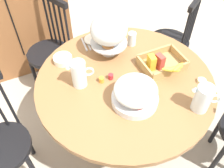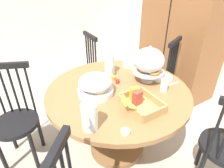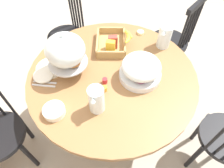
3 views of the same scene
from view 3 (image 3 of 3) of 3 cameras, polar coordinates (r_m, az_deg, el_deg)
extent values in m
plane|color=#A89E8E|center=(2.07, 2.08, -11.83)|extent=(10.00, 10.00, 0.00)
cylinder|color=olive|center=(1.49, 0.03, 2.56)|extent=(1.26, 1.26, 0.04)
cylinder|color=brown|center=(1.76, 0.02, -4.52)|extent=(0.14, 0.14, 0.63)
cylinder|color=brown|center=(2.07, 0.02, -9.93)|extent=(0.56, 0.56, 0.06)
cylinder|color=black|center=(1.97, 23.79, -11.43)|extent=(0.04, 0.04, 0.45)
cylinder|color=black|center=(1.84, 22.43, -18.80)|extent=(0.04, 0.04, 0.45)
cylinder|color=black|center=(1.43, 28.08, -12.99)|extent=(0.02, 0.02, 0.48)
cylinder|color=black|center=(2.26, 15.95, 11.58)|extent=(0.40, 0.40, 0.04)
cylinder|color=black|center=(2.55, 13.76, 10.69)|extent=(0.04, 0.04, 0.45)
cylinder|color=black|center=(2.36, 10.15, 7.44)|extent=(0.04, 0.04, 0.45)
cylinder|color=black|center=(2.48, 19.19, 7.59)|extent=(0.04, 0.04, 0.45)
cylinder|color=black|center=(2.28, 15.89, 4.03)|extent=(0.04, 0.04, 0.45)
cylinder|color=black|center=(2.19, 22.93, 15.92)|extent=(0.02, 0.02, 0.48)
cylinder|color=black|center=(2.14, 22.10, 15.20)|extent=(0.02, 0.02, 0.48)
cylinder|color=black|center=(2.08, 21.24, 14.43)|extent=(0.02, 0.02, 0.48)
cylinder|color=black|center=(2.03, 20.34, 13.61)|extent=(0.02, 0.02, 0.48)
cylinder|color=black|center=(1.97, 19.39, 12.75)|extent=(0.02, 0.02, 0.48)
cube|color=black|center=(1.95, 23.58, 20.37)|extent=(0.30, 0.26, 0.05)
cylinder|color=black|center=(2.30, -13.03, 12.98)|extent=(0.40, 0.40, 0.04)
cylinder|color=black|center=(2.52, -16.33, 9.38)|extent=(0.04, 0.04, 0.45)
cylinder|color=black|center=(2.32, -13.70, 5.57)|extent=(0.04, 0.04, 0.45)
cylinder|color=black|center=(2.58, -10.60, 11.90)|extent=(0.04, 0.04, 0.45)
cylinder|color=black|center=(2.38, -7.59, 8.35)|extent=(0.04, 0.04, 0.45)
cylinder|color=black|center=(2.31, -11.92, 20.87)|extent=(0.02, 0.02, 0.48)
cylinder|color=black|center=(2.26, -11.12, 20.16)|extent=(0.02, 0.02, 0.48)
cylinder|color=black|center=(2.20, -10.27, 19.40)|extent=(0.02, 0.02, 0.48)
cylinder|color=black|center=(2.15, -9.40, 18.61)|extent=(0.02, 0.02, 0.48)
cylinder|color=black|center=(2.09, -8.49, 17.77)|extent=(0.02, 0.02, 0.48)
cylinder|color=black|center=(1.84, -22.51, -18.50)|extent=(0.04, 0.04, 0.45)
cylinder|color=black|center=(1.97, -23.74, -11.14)|extent=(0.04, 0.04, 0.45)
cylinder|color=black|center=(1.62, -29.09, -2.86)|extent=(0.02, 0.02, 0.48)
cylinder|color=silver|center=(1.52, -11.89, 3.87)|extent=(0.12, 0.12, 0.02)
cylinder|color=silver|center=(1.49, -12.12, 4.81)|extent=(0.03, 0.03, 0.09)
cylinder|color=silver|center=(1.46, -12.45, 6.17)|extent=(0.28, 0.28, 0.01)
torus|color=#B27033|center=(1.49, -12.36, 8.95)|extent=(0.10, 0.10, 0.03)
torus|color=#D19347|center=(1.43, -14.39, 6.18)|extent=(0.10, 0.10, 0.03)
torus|color=#935628|center=(1.41, -10.92, 6.07)|extent=(0.10, 0.10, 0.03)
ellipsoid|color=silver|center=(1.38, -13.29, 9.52)|extent=(0.27, 0.27, 0.22)
sphere|color=silver|center=(1.30, -14.28, 13.39)|extent=(0.02, 0.02, 0.02)
cylinder|color=silver|center=(1.45, 7.98, 2.64)|extent=(0.30, 0.30, 0.05)
ellipsoid|color=beige|center=(1.47, 8.07, 5.59)|extent=(0.09, 0.09, 0.03)
ellipsoid|color=#8CBF59|center=(1.42, 5.43, 3.81)|extent=(0.09, 0.09, 0.03)
ellipsoid|color=#6B2D4C|center=(1.38, 8.25, 1.51)|extent=(0.09, 0.09, 0.03)
ellipsoid|color=#CC3D33|center=(1.43, 10.84, 3.28)|extent=(0.09, 0.09, 0.03)
ellipsoid|color=silver|center=(1.38, 8.39, 5.06)|extent=(0.28, 0.28, 0.13)
cylinder|color=silver|center=(1.22, -4.49, -4.48)|extent=(0.10, 0.10, 0.20)
cylinder|color=orange|center=(1.25, -4.40, -5.23)|extent=(0.09, 0.09, 0.13)
cone|color=silver|center=(1.12, -5.72, -4.61)|extent=(0.04, 0.04, 0.03)
torus|color=silver|center=(1.25, -3.56, -1.79)|extent=(0.08, 0.03, 0.07)
cylinder|color=silver|center=(1.69, 14.84, 13.05)|extent=(0.11, 0.11, 0.19)
cylinder|color=white|center=(1.70, 14.64, 12.31)|extent=(0.09, 0.09, 0.13)
cone|color=silver|center=(1.59, 14.51, 14.13)|extent=(0.05, 0.05, 0.03)
torus|color=silver|center=(1.73, 15.85, 14.43)|extent=(0.07, 0.05, 0.07)
cube|color=tan|center=(1.69, -0.28, 11.17)|extent=(0.30, 0.22, 0.01)
cube|color=tan|center=(1.68, 3.56, 11.87)|extent=(0.30, 0.02, 0.07)
cube|color=tan|center=(1.68, -4.13, 11.90)|extent=(0.30, 0.02, 0.07)
cube|color=tan|center=(1.56, -0.34, 8.35)|extent=(0.02, 0.22, 0.07)
cube|color=tan|center=(1.79, -0.23, 15.02)|extent=(0.02, 0.22, 0.07)
cube|color=gold|center=(1.58, -0.42, 10.61)|extent=(0.05, 0.08, 0.11)
cube|color=#B23D33|center=(1.62, 0.23, 11.94)|extent=(0.05, 0.08, 0.11)
ellipsoid|color=yellow|center=(1.62, 4.79, 12.79)|extent=(0.14, 0.08, 0.05)
ellipsoid|color=yellow|center=(1.64, 4.74, 13.45)|extent=(0.13, 0.03, 0.05)
ellipsoid|color=yellow|center=(1.66, 4.70, 14.10)|extent=(0.14, 0.08, 0.05)
cylinder|color=white|center=(1.58, -17.17, 4.51)|extent=(0.22, 0.22, 0.01)
cylinder|color=white|center=(1.53, -19.04, 2.43)|extent=(0.15, 0.15, 0.01)
cylinder|color=white|center=(1.32, -16.27, -7.41)|extent=(0.14, 0.14, 0.04)
cylinder|color=silver|center=(1.63, -11.56, 10.39)|extent=(0.06, 0.06, 0.11)
cylinder|color=beige|center=(1.83, 8.17, 14.45)|extent=(0.06, 0.06, 0.02)
cylinder|color=#B7282D|center=(1.41, -2.07, 0.96)|extent=(0.04, 0.04, 0.04)
cylinder|color=orange|center=(1.36, -2.16, -1.33)|extent=(0.04, 0.04, 0.04)
cube|color=silver|center=(1.50, -18.68, 0.47)|extent=(0.03, 0.17, 0.01)
cube|color=silver|center=(1.48, -19.03, -0.44)|extent=(0.03, 0.17, 0.01)
cube|color=silver|center=(1.67, -15.76, 8.00)|extent=(0.03, 0.17, 0.01)
camera|label=1|loc=(1.09, 82.97, 20.46)|focal=39.15mm
camera|label=2|loc=(2.30, 28.03, 42.67)|focal=30.64mm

